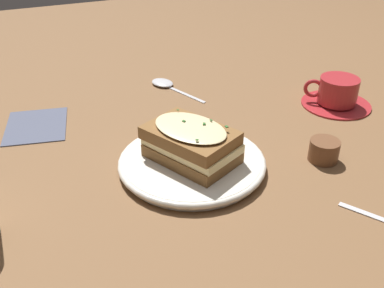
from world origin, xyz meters
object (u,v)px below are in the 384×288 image
(napkin, at_px, (36,125))
(condiment_pot, at_px, (324,150))
(sandwich, at_px, (191,143))
(dinner_plate, at_px, (192,163))
(teacup_with_saucer, at_px, (337,94))
(spoon, at_px, (165,84))

(napkin, height_order, condiment_pot, condiment_pot)
(sandwich, relative_size, napkin, 1.23)
(sandwich, bearing_deg, napkin, 40.84)
(dinner_plate, bearing_deg, sandwich, 77.48)
(teacup_with_saucer, distance_m, spoon, 0.37)
(teacup_with_saucer, xyz_separation_m, napkin, (0.15, 0.59, -0.02))
(sandwich, bearing_deg, dinner_plate, -102.52)
(teacup_with_saucer, distance_m, napkin, 0.61)
(sandwich, xyz_separation_m, spoon, (0.33, -0.08, -0.04))
(dinner_plate, height_order, napkin, dinner_plate)
(teacup_with_saucer, bearing_deg, condiment_pot, 81.25)
(teacup_with_saucer, bearing_deg, spoon, -3.50)
(teacup_with_saucer, relative_size, napkin, 1.05)
(spoon, bearing_deg, teacup_with_saucer, -59.74)
(teacup_with_saucer, distance_m, condiment_pot, 0.22)
(dinner_plate, distance_m, sandwich, 0.04)
(dinner_plate, distance_m, teacup_with_saucer, 0.38)
(napkin, distance_m, condiment_pot, 0.53)
(teacup_with_saucer, bearing_deg, napkin, 20.63)
(napkin, bearing_deg, dinner_plate, -139.03)
(spoon, height_order, condiment_pot, condiment_pot)
(dinner_plate, bearing_deg, spoon, -13.13)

